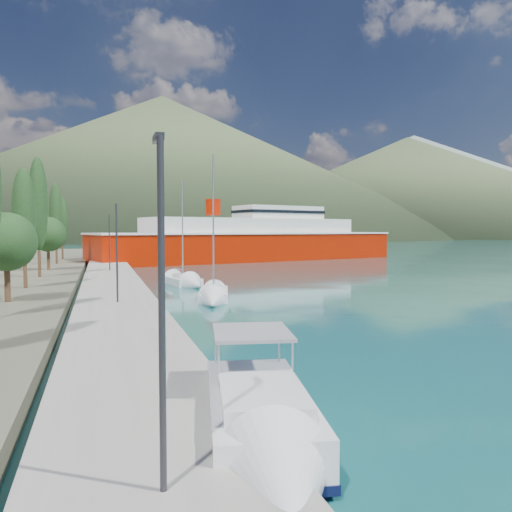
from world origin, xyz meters
name	(u,v)px	position (x,y,z in m)	size (l,w,h in m)	color
ground	(139,249)	(0.00, 120.00, 0.00)	(1400.00, 1400.00, 0.00)	#135051
quay	(113,287)	(-9.00, 26.00, 0.40)	(5.00, 88.00, 0.80)	gray
hills_far	(219,174)	(138.59, 618.73, 77.39)	(1480.00, 900.00, 180.00)	gray
hills_near	(239,175)	(98.04, 372.50, 49.18)	(1010.00, 520.00, 115.00)	#455533
tree_row	(35,221)	(-15.60, 31.31, 6.07)	(3.96, 65.53, 11.55)	#47301E
lamp_posts	(116,249)	(-9.00, 14.52, 4.08)	(0.15, 49.15, 6.06)	#2D2D33
motor_cruiser	(266,444)	(-6.53, -7.61, 0.51)	(4.01, 8.77, 3.12)	black
sailboat_near	(213,298)	(-2.18, 17.46, 0.29)	(4.00, 8.40, 11.69)	silver
sailboat_mid	(188,283)	(-2.17, 28.28, 0.30)	(3.71, 7.65, 10.79)	silver
ferry	(253,241)	(15.29, 64.53, 3.30)	(55.67, 25.06, 10.83)	#A41400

